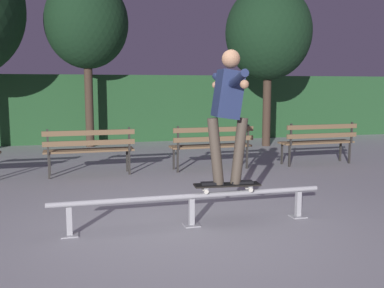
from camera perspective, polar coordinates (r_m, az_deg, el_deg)
ground_plane at (r=5.09m, az=0.22°, el=-10.90°), size 90.00×90.00×0.00m
hedge_backdrop at (r=13.38m, az=-9.43°, el=4.66°), size 24.00×1.20×1.95m
grind_rail at (r=5.09m, az=-0.06°, el=-7.53°), size 3.22×0.18×0.38m
skateboard at (r=5.17m, az=4.60°, el=-5.38°), size 0.80×0.27×0.09m
skateboarder at (r=5.05m, az=4.74°, el=5.03°), size 0.63×1.40×1.56m
park_bench_left_center at (r=8.07m, az=-13.25°, el=-0.33°), size 1.61×0.45×0.88m
park_bench_right_center at (r=8.45m, az=2.62°, el=0.20°), size 1.61×0.45×0.88m
park_bench_rightmost at (r=9.40m, az=16.20°, el=0.64°), size 1.61×0.45×0.88m
tree_behind_benches at (r=12.15m, az=-13.58°, el=15.03°), size 2.16×2.16×4.46m
tree_far_right at (r=12.15m, az=9.94°, el=14.09°), size 2.29×2.29×4.30m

